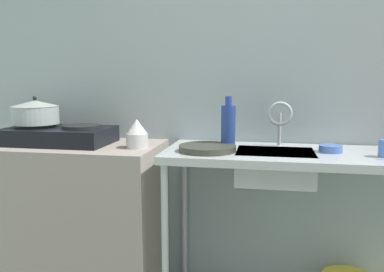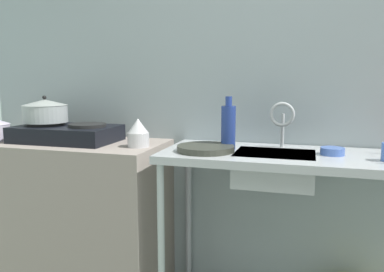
{
  "view_description": "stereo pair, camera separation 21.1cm",
  "coord_description": "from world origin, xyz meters",
  "px_view_note": "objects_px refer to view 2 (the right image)",
  "views": [
    {
      "loc": [
        -0.33,
        -0.67,
        1.26
      ],
      "look_at": [
        -0.72,
        1.38,
        0.96
      ],
      "focal_mm": 36.94,
      "sensor_mm": 36.0,
      "label": 1
    },
    {
      "loc": [
        -0.12,
        -0.62,
        1.26
      ],
      "look_at": [
        -0.72,
        1.38,
        0.96
      ],
      "focal_mm": 36.94,
      "sensor_mm": 36.0,
      "label": 2
    }
  ],
  "objects_px": {
    "frying_pan": "(206,148)",
    "stove": "(67,133)",
    "pot_on_left_burner": "(45,111)",
    "percolator": "(138,133)",
    "sink_basin": "(274,169)",
    "faucet": "(282,118)",
    "bottle_by_sink": "(228,126)",
    "small_bowl_on_drainboard": "(332,151)"
  },
  "relations": [
    {
      "from": "stove",
      "to": "bottle_by_sink",
      "type": "height_order",
      "value": "bottle_by_sink"
    },
    {
      "from": "sink_basin",
      "to": "faucet",
      "type": "relative_size",
      "value": 1.58
    },
    {
      "from": "percolator",
      "to": "faucet",
      "type": "height_order",
      "value": "faucet"
    },
    {
      "from": "sink_basin",
      "to": "percolator",
      "type": "bearing_deg",
      "value": -177.29
    },
    {
      "from": "stove",
      "to": "percolator",
      "type": "relative_size",
      "value": 3.77
    },
    {
      "from": "stove",
      "to": "faucet",
      "type": "xyz_separation_m",
      "value": [
        1.23,
        0.12,
        0.12
      ]
    },
    {
      "from": "stove",
      "to": "bottle_by_sink",
      "type": "distance_m",
      "value": 0.97
    },
    {
      "from": "bottle_by_sink",
      "to": "stove",
      "type": "bearing_deg",
      "value": -177.9
    },
    {
      "from": "percolator",
      "to": "sink_basin",
      "type": "xyz_separation_m",
      "value": [
        0.73,
        0.03,
        -0.16
      ]
    },
    {
      "from": "stove",
      "to": "sink_basin",
      "type": "distance_m",
      "value": 1.22
    },
    {
      "from": "small_bowl_on_drainboard",
      "to": "stove",
      "type": "bearing_deg",
      "value": -179.37
    },
    {
      "from": "small_bowl_on_drainboard",
      "to": "pot_on_left_burner",
      "type": "bearing_deg",
      "value": -179.42
    },
    {
      "from": "frying_pan",
      "to": "stove",
      "type": "bearing_deg",
      "value": 175.25
    },
    {
      "from": "percolator",
      "to": "frying_pan",
      "type": "relative_size",
      "value": 0.53
    },
    {
      "from": "sink_basin",
      "to": "frying_pan",
      "type": "relative_size",
      "value": 1.33
    },
    {
      "from": "percolator",
      "to": "pot_on_left_burner",
      "type": "bearing_deg",
      "value": 175.74
    },
    {
      "from": "frying_pan",
      "to": "pot_on_left_burner",
      "type": "bearing_deg",
      "value": 175.91
    },
    {
      "from": "stove",
      "to": "sink_basin",
      "type": "height_order",
      "value": "stove"
    },
    {
      "from": "stove",
      "to": "sink_basin",
      "type": "relative_size",
      "value": 1.5
    },
    {
      "from": "pot_on_left_burner",
      "to": "frying_pan",
      "type": "xyz_separation_m",
      "value": [
        1.01,
        -0.07,
        -0.16
      ]
    },
    {
      "from": "small_bowl_on_drainboard",
      "to": "faucet",
      "type": "bearing_deg",
      "value": 157.04
    },
    {
      "from": "percolator",
      "to": "sink_basin",
      "type": "bearing_deg",
      "value": 2.71
    },
    {
      "from": "pot_on_left_burner",
      "to": "sink_basin",
      "type": "xyz_separation_m",
      "value": [
        1.35,
        -0.01,
        -0.26
      ]
    },
    {
      "from": "small_bowl_on_drainboard",
      "to": "percolator",
      "type": "bearing_deg",
      "value": -176.43
    },
    {
      "from": "frying_pan",
      "to": "sink_basin",
      "type": "bearing_deg",
      "value": 9.98
    },
    {
      "from": "percolator",
      "to": "bottle_by_sink",
      "type": "bearing_deg",
      "value": 9.62
    },
    {
      "from": "stove",
      "to": "pot_on_left_burner",
      "type": "xyz_separation_m",
      "value": [
        -0.14,
        -0.0,
        0.13
      ]
    },
    {
      "from": "stove",
      "to": "small_bowl_on_drainboard",
      "type": "height_order",
      "value": "stove"
    },
    {
      "from": "percolator",
      "to": "sink_basin",
      "type": "distance_m",
      "value": 0.75
    },
    {
      "from": "small_bowl_on_drainboard",
      "to": "bottle_by_sink",
      "type": "height_order",
      "value": "bottle_by_sink"
    },
    {
      "from": "pot_on_left_burner",
      "to": "sink_basin",
      "type": "distance_m",
      "value": 1.38
    },
    {
      "from": "frying_pan",
      "to": "bottle_by_sink",
      "type": "height_order",
      "value": "bottle_by_sink"
    },
    {
      "from": "pot_on_left_burner",
      "to": "percolator",
      "type": "relative_size",
      "value": 1.69
    },
    {
      "from": "pot_on_left_burner",
      "to": "bottle_by_sink",
      "type": "bearing_deg",
      "value": 1.83
    },
    {
      "from": "sink_basin",
      "to": "pot_on_left_burner",
      "type": "bearing_deg",
      "value": 179.5
    },
    {
      "from": "small_bowl_on_drainboard",
      "to": "bottle_by_sink",
      "type": "distance_m",
      "value": 0.53
    },
    {
      "from": "sink_basin",
      "to": "small_bowl_on_drainboard",
      "type": "relative_size",
      "value": 3.39
    },
    {
      "from": "sink_basin",
      "to": "small_bowl_on_drainboard",
      "type": "height_order",
      "value": "small_bowl_on_drainboard"
    },
    {
      "from": "percolator",
      "to": "frying_pan",
      "type": "distance_m",
      "value": 0.39
    },
    {
      "from": "pot_on_left_burner",
      "to": "bottle_by_sink",
      "type": "xyz_separation_m",
      "value": [
        1.11,
        0.04,
        -0.06
      ]
    },
    {
      "from": "small_bowl_on_drainboard",
      "to": "frying_pan",
      "type": "bearing_deg",
      "value": -171.84
    },
    {
      "from": "stove",
      "to": "small_bowl_on_drainboard",
      "type": "distance_m",
      "value": 1.49
    }
  ]
}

